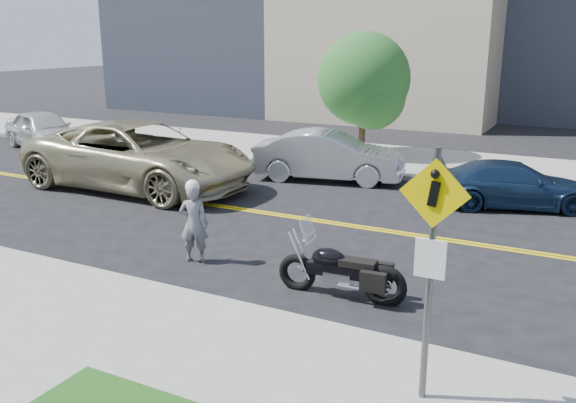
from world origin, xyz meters
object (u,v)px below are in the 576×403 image
at_px(motorcyclist, 194,221).
at_px(parked_car_white, 44,130).
at_px(pedestrian_sign, 431,253).
at_px(parked_car_silver, 329,156).
at_px(suv, 140,155).
at_px(motorcycle, 342,260).
at_px(parked_car_blue, 514,185).

relative_size(motorcyclist, parked_car_white, 0.38).
bearing_deg(motorcyclist, pedestrian_sign, 131.63).
xyz_separation_m(parked_car_white, parked_car_silver, (11.95, 0.24, 0.01)).
bearing_deg(suv, motorcycle, -118.17).
xyz_separation_m(motorcyclist, motorcycle, (3.19, -0.24, -0.16)).
bearing_deg(parked_car_white, parked_car_silver, -69.45).
bearing_deg(motorcycle, motorcyclist, 171.53).
height_order(motorcyclist, parked_car_blue, motorcyclist).
xyz_separation_m(suv, parked_car_blue, (9.86, 2.85, -0.37)).
height_order(motorcycle, parked_car_white, parked_car_white).
height_order(motorcyclist, motorcycle, motorcyclist).
distance_m(motorcycle, parked_car_silver, 8.61).
relative_size(motorcycle, suv, 0.32).
xyz_separation_m(motorcyclist, parked_car_white, (-12.42, 7.32, -0.08)).
relative_size(pedestrian_sign, suv, 0.43).
distance_m(pedestrian_sign, motorcycle, 3.54).
bearing_deg(parked_car_silver, pedestrian_sign, -163.16).
relative_size(motorcyclist, parked_car_blue, 0.41).
height_order(motorcycle, parked_car_blue, motorcycle).
xyz_separation_m(suv, parked_car_white, (-7.53, 3.18, -0.22)).
distance_m(motorcyclist, suv, 6.41).
bearing_deg(suv, parked_car_silver, -52.04).
distance_m(motorcyclist, parked_car_white, 14.42).
xyz_separation_m(motorcycle, parked_car_silver, (-3.67, 7.79, 0.08)).
bearing_deg(suv, pedestrian_sign, -123.95).
bearing_deg(pedestrian_sign, suv, 145.81).
distance_m(motorcyclist, parked_car_blue, 8.57).
relative_size(parked_car_white, parked_car_silver, 0.96).
bearing_deg(pedestrian_sign, parked_car_white, 150.32).
relative_size(pedestrian_sign, parked_car_white, 0.69).
height_order(motorcyclist, suv, suv).
height_order(parked_car_silver, parked_car_blue, parked_car_silver).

